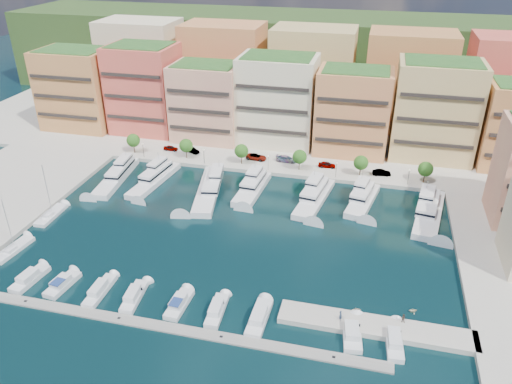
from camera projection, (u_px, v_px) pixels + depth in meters
ground at (236, 235)px, 107.12m from camera, size 400.00×400.00×0.00m
north_quay at (289, 133)px, 160.31m from camera, size 220.00×64.00×2.00m
hillside at (311, 91)px, 201.48m from camera, size 240.00×40.00×58.00m
south_pontoon at (169, 329)px, 82.02m from camera, size 72.00×2.20×0.35m
finger_pier at (375, 329)px, 81.91m from camera, size 32.00×5.00×2.00m
apartment_0 at (78, 89)px, 157.73m from camera, size 22.00×16.50×24.80m
apartment_1 at (145, 89)px, 154.32m from camera, size 20.00×16.50×26.80m
apartment_2 at (207, 102)px, 149.10m from camera, size 20.00×15.50×22.80m
apartment_3 at (277, 100)px, 145.67m from camera, size 22.00×16.50×25.80m
apartment_4 at (353, 111)px, 139.77m from camera, size 20.00×15.50×23.80m
apartment_5 at (435, 110)px, 136.13m from camera, size 22.00×16.50×26.80m
backblock_0 at (142, 64)px, 174.73m from camera, size 26.00×18.00×30.00m
backblock_1 at (224, 70)px, 168.39m from camera, size 26.00×18.00×30.00m
backblock_2 at (312, 75)px, 162.05m from camera, size 26.00×18.00×30.00m
backblock_3 at (408, 81)px, 155.70m from camera, size 26.00×18.00×30.00m
backblock_4 at (511, 88)px, 149.36m from camera, size 26.00×18.00×30.00m
tree_0 at (133, 140)px, 142.10m from camera, size 3.80×3.80×5.65m
tree_1 at (186, 146)px, 138.71m from camera, size 3.80×3.80×5.65m
tree_2 at (241, 151)px, 135.33m from camera, size 3.80×3.80×5.65m
tree_3 at (300, 157)px, 131.94m from camera, size 3.80×3.80×5.65m
tree_4 at (361, 163)px, 128.56m from camera, size 3.80×3.80×5.65m
tree_5 at (426, 169)px, 125.18m from camera, size 3.80×3.80×5.65m
lamppost_0 at (143, 148)px, 139.71m from camera, size 0.30×0.30×4.20m
lamppost_1 at (204, 154)px, 135.90m from camera, size 0.30×0.30×4.20m
lamppost_2 at (268, 160)px, 132.09m from camera, size 0.30×0.30×4.20m
lamppost_3 at (336, 167)px, 128.29m from camera, size 0.30×0.30×4.20m
lamppost_4 at (409, 175)px, 124.48m from camera, size 0.30×0.30×4.20m
yacht_0 at (118, 174)px, 130.58m from camera, size 6.63×22.76×7.30m
yacht_1 at (155, 178)px, 128.98m from camera, size 6.66×21.33×7.30m
yacht_2 at (210, 187)px, 124.21m from camera, size 9.34×25.25×7.30m
yacht_3 at (253, 186)px, 124.66m from camera, size 5.97×18.37×7.30m
yacht_4 at (315, 196)px, 120.27m from camera, size 7.93×21.30×7.30m
yacht_5 at (363, 198)px, 119.24m from camera, size 7.80×17.84×7.30m
yacht_6 at (429, 210)px, 114.03m from camera, size 8.60×22.96×7.30m
cruiser_0 at (30, 279)px, 92.76m from camera, size 3.62×8.49×2.55m
cruiser_1 at (62, 284)px, 91.29m from camera, size 3.59×7.91×2.66m
cruiser_2 at (100, 291)px, 89.69m from camera, size 2.49×9.12×2.55m
cruiser_3 at (134, 297)px, 88.28m from camera, size 3.25×8.74×2.55m
cruiser_4 at (179, 304)px, 86.46m from camera, size 2.92×7.89×2.66m
cruiser_5 at (217, 311)px, 85.03m from camera, size 2.81×8.34×2.55m
cruiser_6 at (259, 318)px, 83.45m from camera, size 2.91×9.24×2.55m
cruiser_8 at (352, 334)px, 80.21m from camera, size 3.85×8.26×2.55m
cruiser_9 at (394, 341)px, 78.81m from camera, size 3.20×8.84×2.55m
sailboat_0 at (13, 250)px, 101.51m from camera, size 3.76×9.78×13.20m
sailboat_1 at (51, 215)px, 113.68m from camera, size 3.06×9.80×13.20m
tender_3 at (413, 310)px, 85.37m from camera, size 1.84×1.71×0.79m
tender_1 at (356, 310)px, 85.36m from camera, size 2.15×2.02×0.91m
car_0 at (171, 148)px, 144.91m from camera, size 4.20×1.72×1.43m
car_1 at (192, 150)px, 143.38m from camera, size 4.75×3.22×1.48m
car_2 at (256, 157)px, 139.15m from camera, size 6.03×3.41×1.59m
car_3 at (286, 159)px, 137.81m from camera, size 5.83×2.53×1.67m
car_4 at (327, 165)px, 134.59m from camera, size 4.72×2.06×1.58m
car_5 at (382, 173)px, 130.21m from camera, size 4.90×2.29×1.55m
person_0 at (340, 315)px, 82.01m from camera, size 0.79×0.81×1.87m
person_1 at (403, 318)px, 81.60m from camera, size 0.84×0.68×1.64m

